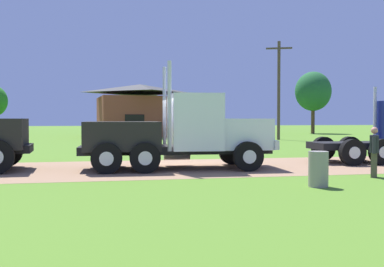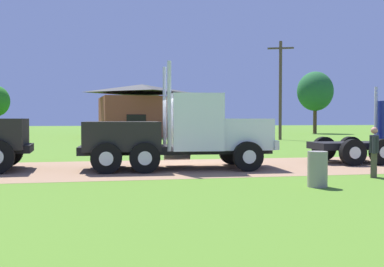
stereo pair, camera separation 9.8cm
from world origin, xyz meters
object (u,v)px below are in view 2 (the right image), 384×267
visitor_standing_near (374,151)px  utility_pole_near (280,88)px  truck_foreground_white (180,134)px  steel_barrel (317,169)px  shed_building (142,111)px

visitor_standing_near → utility_pole_near: utility_pole_near is taller
truck_foreground_white → visitor_standing_near: size_ratio=4.51×
truck_foreground_white → steel_barrel: truck_foreground_white is taller
visitor_standing_near → shed_building: 33.91m
steel_barrel → shed_building: shed_building is taller
visitor_standing_near → utility_pole_near: size_ratio=0.18×
shed_building → utility_pole_near: utility_pole_near is taller
visitor_standing_near → shed_building: bearing=97.4°
steel_barrel → shed_building: 35.15m
steel_barrel → visitor_standing_near: bearing=29.4°
truck_foreground_white → utility_pole_near: utility_pole_near is taller
steel_barrel → utility_pole_near: 27.35m
visitor_standing_near → utility_pole_near: (6.63, 23.97, 3.64)m
visitor_standing_near → utility_pole_near: bearing=74.5°
truck_foreground_white → utility_pole_near: bearing=59.4°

